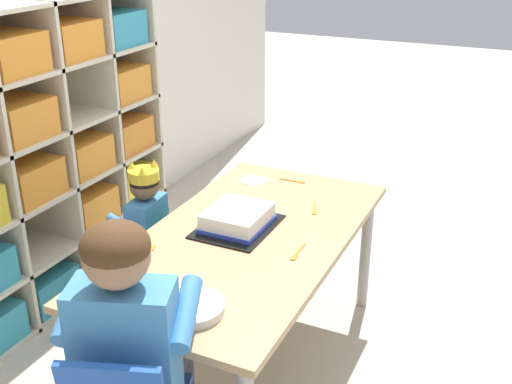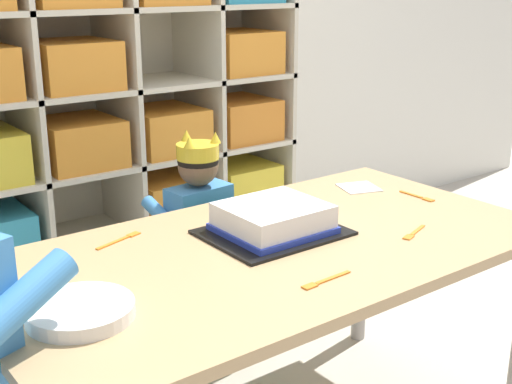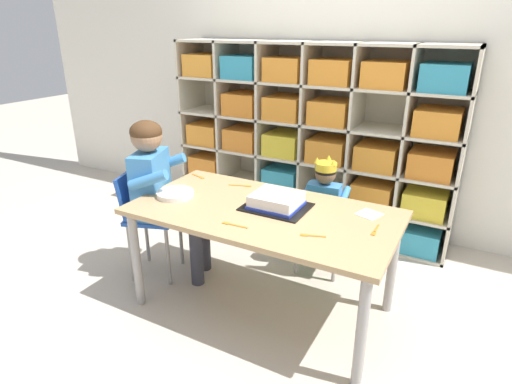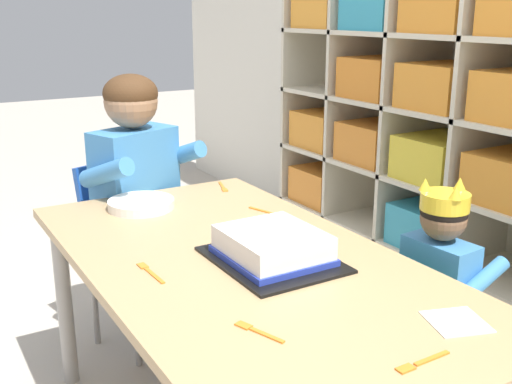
{
  "view_description": "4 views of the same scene",
  "coord_description": "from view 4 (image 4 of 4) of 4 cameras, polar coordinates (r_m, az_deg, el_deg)",
  "views": [
    {
      "loc": [
        -1.99,
        -0.98,
        1.79
      ],
      "look_at": [
        0.04,
        -0.03,
        0.81
      ],
      "focal_mm": 44.15,
      "sensor_mm": 36.0,
      "label": 1
    },
    {
      "loc": [
        -1.01,
        -1.27,
        1.28
      ],
      "look_at": [
        -0.05,
        0.0,
        0.78
      ],
      "focal_mm": 48.38,
      "sensor_mm": 36.0,
      "label": 2
    },
    {
      "loc": [
        0.98,
        -1.88,
        1.58
      ],
      "look_at": [
        0.01,
        -0.1,
        0.77
      ],
      "focal_mm": 29.8,
      "sensor_mm": 36.0,
      "label": 3
    },
    {
      "loc": [
        1.31,
        -0.74,
        1.26
      ],
      "look_at": [
        0.05,
        0.01,
        0.82
      ],
      "focal_mm": 43.45,
      "sensor_mm": 36.0,
      "label": 4
    }
  ],
  "objects": [
    {
      "name": "paper_napkin_square",
      "position": [
        1.39,
        17.96,
        -11.29
      ],
      "size": [
        0.15,
        0.15,
        0.0
      ],
      "primitive_type": "cube",
      "rotation": [
        0.0,
        0.0,
        -0.33
      ],
      "color": "white",
      "rests_on": "activity_table"
    },
    {
      "name": "birthday_cake_on_tray",
      "position": [
        1.61,
        1.53,
        -5.22
      ],
      "size": [
        0.35,
        0.28,
        0.08
      ],
      "color": "black",
      "rests_on": "activity_table"
    },
    {
      "name": "fork_beside_plate_stack",
      "position": [
        1.57,
        -9.77,
        -7.23
      ],
      "size": [
        0.14,
        0.02,
        0.0
      ],
      "rotation": [
        0.0,
        0.0,
        0.04
      ],
      "color": "orange",
      "rests_on": "activity_table"
    },
    {
      "name": "storage_cubby_shelf",
      "position": [
        2.49,
        20.48,
        2.44
      ],
      "size": [
        2.23,
        0.39,
        1.46
      ],
      "color": "beige",
      "rests_on": "ground"
    },
    {
      "name": "child_with_crown",
      "position": [
        1.95,
        17.18,
        -7.56
      ],
      "size": [
        0.31,
        0.31,
        0.8
      ],
      "rotation": [
        0.0,
        0.0,
        3.22
      ],
      "color": "#3D7FBC",
      "rests_on": "ground"
    },
    {
      "name": "adult_helper_seated",
      "position": [
        2.27,
        -10.06,
        0.53
      ],
      "size": [
        0.48,
        0.46,
        1.04
      ],
      "rotation": [
        0.0,
        0.0,
        1.92
      ],
      "color": "#3D7FBC",
      "rests_on": "ground"
    },
    {
      "name": "classroom_chair_blue",
      "position": [
        1.94,
        14.84,
        -12.36
      ],
      "size": [
        0.34,
        0.36,
        0.58
      ],
      "rotation": [
        0.0,
        0.0,
        3.22
      ],
      "color": "#238451",
      "rests_on": "ground"
    },
    {
      "name": "classroom_chair_adult_side",
      "position": [
        2.42,
        -11.57,
        -3.8
      ],
      "size": [
        0.41,
        0.41,
        0.71
      ],
      "rotation": [
        0.0,
        0.0,
        1.92
      ],
      "color": "#1E4CA8",
      "rests_on": "ground"
    },
    {
      "name": "paper_plate_stack",
      "position": [
        2.06,
        -10.53,
        -1.1
      ],
      "size": [
        0.22,
        0.22,
        0.03
      ],
      "primitive_type": "cylinder",
      "color": "white",
      "rests_on": "activity_table"
    },
    {
      "name": "fork_at_table_front_edge",
      "position": [
        1.99,
        1.19,
        -1.9
      ],
      "size": [
        0.14,
        0.06,
        0.0
      ],
      "rotation": [
        0.0,
        0.0,
        3.45
      ],
      "color": "orange",
      "rests_on": "activity_table"
    },
    {
      "name": "activity_table",
      "position": [
        1.66,
        -1.26,
        -8.37
      ],
      "size": [
        1.45,
        0.76,
        0.63
      ],
      "color": "tan",
      "rests_on": "ground"
    },
    {
      "name": "fork_near_cake_tray",
      "position": [
        1.29,
        0.02,
        -12.66
      ],
      "size": [
        0.12,
        0.05,
        0.0
      ],
      "rotation": [
        0.0,
        0.0,
        0.33
      ],
      "color": "orange",
      "rests_on": "activity_table"
    },
    {
      "name": "fork_near_child_seat",
      "position": [
        2.27,
        -3.06,
        0.44
      ],
      "size": [
        0.12,
        0.05,
        0.0
      ],
      "rotation": [
        0.0,
        0.0,
        2.83
      ],
      "color": "orange",
      "rests_on": "activity_table"
    },
    {
      "name": "fork_by_napkin",
      "position": [
        1.22,
        14.95,
        -14.93
      ],
      "size": [
        0.02,
        0.12,
        0.0
      ],
      "rotation": [
        0.0,
        0.0,
        1.59
      ],
      "color": "orange",
      "rests_on": "activity_table"
    }
  ]
}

